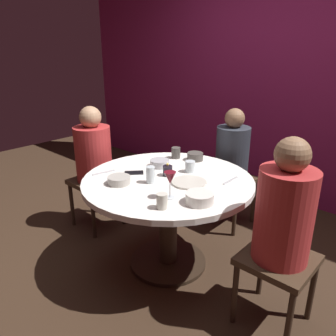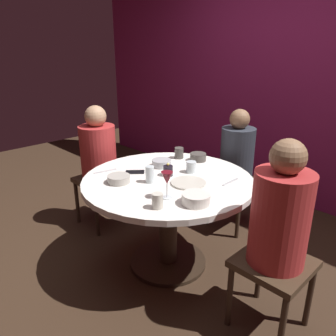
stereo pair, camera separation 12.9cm
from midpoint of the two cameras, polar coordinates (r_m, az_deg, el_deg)
name	(u,v)px [view 1 (the left image)]	position (r m, az deg, el deg)	size (l,w,h in m)	color
ground_plane	(168,262)	(2.76, -1.40, -15.97)	(8.00, 8.00, 0.00)	#382619
back_wall	(284,79)	(3.75, 18.39, 14.29)	(6.00, 0.10, 2.60)	maroon
dining_table	(168,199)	(2.46, -1.51, -5.35)	(1.24, 1.24, 0.73)	white
seated_diner_left	(93,155)	(3.07, -13.93, 2.23)	(0.40, 0.40, 1.15)	#3F2D1E
seated_diner_back	(232,155)	(3.06, 9.81, 2.20)	(0.40, 0.40, 1.12)	#3F2D1E
seated_diner_right	(284,217)	(1.95, 17.56, -8.08)	(0.40, 0.40, 1.20)	#3F2D1E
candle_holder	(168,171)	(2.44, -1.60, -0.46)	(0.07, 0.07, 0.10)	black
wine_glass	(170,179)	(2.04, -1.46, -1.95)	(0.08, 0.08, 0.18)	silver
dinner_plate	(189,182)	(2.31, 2.07, -2.51)	(0.25, 0.25, 0.01)	beige
cell_phone	(134,173)	(2.51, -7.35, -0.83)	(0.07, 0.14, 0.01)	black
bowl_serving_large	(160,163)	(2.62, -2.85, 0.81)	(0.15, 0.15, 0.06)	#B7B7BC
bowl_salad_center	(195,156)	(2.77, 3.37, 1.99)	(0.13, 0.13, 0.06)	#4C4742
bowl_small_white	(119,180)	(2.33, -10.00, -2.08)	(0.16, 0.16, 0.05)	#B2ADA3
bowl_sauce_side	(200,198)	(2.02, 3.66, -5.21)	(0.17, 0.17, 0.07)	silver
cup_near_candle	(150,175)	(2.31, -4.66, -1.19)	(0.06, 0.06, 0.12)	silver
cup_by_left_diner	(162,201)	(1.95, -2.95, -5.74)	(0.07, 0.07, 0.09)	beige
cup_by_right_diner	(176,153)	(2.82, 0.05, 2.63)	(0.08, 0.08, 0.09)	#4C4742
cup_center_front	(190,166)	(2.51, 2.34, 0.25)	(0.08, 0.08, 0.09)	silver
fork_near_plate	(104,173)	(2.55, -12.46, -0.80)	(0.02, 0.18, 0.01)	#B7B7BC
knife_near_plate	(230,181)	(2.38, 9.19, -2.16)	(0.02, 0.18, 0.01)	#B7B7BC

